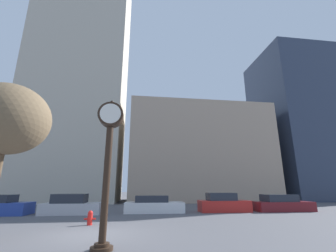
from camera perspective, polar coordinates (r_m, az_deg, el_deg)
ground_plane at (r=10.76m, az=-18.87°, el=-24.67°), size 200.00×200.00×0.00m
building_tall_tower at (r=40.21m, az=-20.73°, el=13.01°), size 13.58×12.00×40.70m
building_storefront_row at (r=36.00m, az=7.28°, el=-7.20°), size 20.65×12.00×13.91m
building_glass_modern at (r=45.88m, az=30.82°, el=0.50°), size 13.47×12.00×25.51m
street_clock at (r=8.02m, az=-14.89°, el=-6.34°), size 0.88×0.70×4.95m
car_silver at (r=18.94m, az=-23.31°, el=-18.09°), size 4.18×1.91×1.44m
car_white at (r=18.74m, az=-3.64°, el=-19.46°), size 4.66×2.07×1.29m
car_red at (r=19.84m, az=13.87°, el=-18.62°), size 4.08×1.84×1.48m
car_maroon at (r=22.05m, az=26.86°, el=-17.27°), size 4.77×2.03×1.33m
fire_hydrant_near at (r=13.30m, az=-19.20°, el=-21.14°), size 0.59×0.26×0.72m
bare_tree at (r=11.50m, az=-35.53°, el=1.38°), size 3.29×3.29×6.12m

